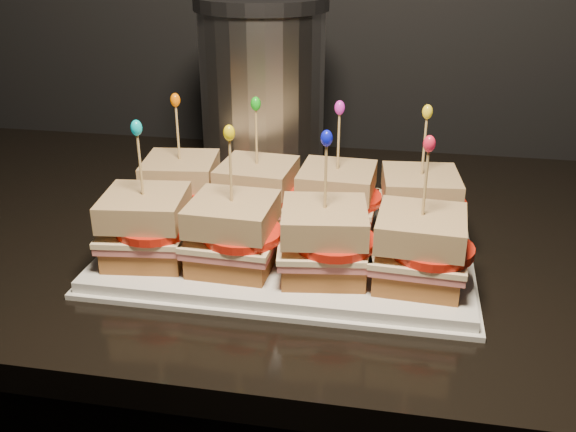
# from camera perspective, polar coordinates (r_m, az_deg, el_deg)

# --- Properties ---
(granite_slab) EXTENTS (2.47, 0.69, 0.03)m
(granite_slab) POSITION_cam_1_polar(r_m,az_deg,el_deg) (0.87, 20.70, -3.14)
(granite_slab) COLOR black
(granite_slab) RESTS_ON cabinet
(platter) EXTENTS (0.42, 0.26, 0.02)m
(platter) POSITION_cam_1_polar(r_m,az_deg,el_deg) (0.76, 0.00, -3.16)
(platter) COLOR white
(platter) RESTS_ON granite_slab
(platter_rim) EXTENTS (0.43, 0.27, 0.01)m
(platter_rim) POSITION_cam_1_polar(r_m,az_deg,el_deg) (0.76, 0.00, -3.56)
(platter_rim) COLOR white
(platter_rim) RESTS_ON granite_slab
(sandwich_0_bread_bot) EXTENTS (0.10, 0.10, 0.02)m
(sandwich_0_bread_bot) POSITION_cam_1_polar(r_m,az_deg,el_deg) (0.84, -9.31, 0.84)
(sandwich_0_bread_bot) COLOR brown
(sandwich_0_bread_bot) RESTS_ON platter
(sandwich_0_ham) EXTENTS (0.11, 0.10, 0.01)m
(sandwich_0_ham) POSITION_cam_1_polar(r_m,az_deg,el_deg) (0.83, -9.38, 1.84)
(sandwich_0_ham) COLOR #CD5C57
(sandwich_0_ham) RESTS_ON sandwich_0_bread_bot
(sandwich_0_cheese) EXTENTS (0.11, 0.10, 0.01)m
(sandwich_0_cheese) POSITION_cam_1_polar(r_m,az_deg,el_deg) (0.83, -9.41, 2.29)
(sandwich_0_cheese) COLOR beige
(sandwich_0_cheese) RESTS_ON sandwich_0_ham
(sandwich_0_tomato) EXTENTS (0.09, 0.09, 0.01)m
(sandwich_0_tomato) POSITION_cam_1_polar(r_m,az_deg,el_deg) (0.82, -8.79, 2.57)
(sandwich_0_tomato) COLOR red
(sandwich_0_tomato) RESTS_ON sandwich_0_cheese
(sandwich_0_bread_top) EXTENTS (0.10, 0.10, 0.03)m
(sandwich_0_bread_top) POSITION_cam_1_polar(r_m,az_deg,el_deg) (0.82, -9.54, 4.03)
(sandwich_0_bread_top) COLOR brown
(sandwich_0_bread_top) RESTS_ON sandwich_0_tomato
(sandwich_0_pick) EXTENTS (0.00, 0.00, 0.09)m
(sandwich_0_pick) POSITION_cam_1_polar(r_m,az_deg,el_deg) (0.81, -9.76, 7.03)
(sandwich_0_pick) COLOR tan
(sandwich_0_pick) RESTS_ON sandwich_0_bread_top
(sandwich_0_frill) EXTENTS (0.01, 0.01, 0.02)m
(sandwich_0_frill) POSITION_cam_1_polar(r_m,az_deg,el_deg) (0.79, -9.99, 10.12)
(sandwich_0_frill) COLOR #F26801
(sandwich_0_frill) RESTS_ON sandwich_0_pick
(sandwich_1_bread_bot) EXTENTS (0.09, 0.09, 0.02)m
(sandwich_1_bread_bot) POSITION_cam_1_polar(r_m,az_deg,el_deg) (0.81, -2.69, 0.35)
(sandwich_1_bread_bot) COLOR brown
(sandwich_1_bread_bot) RESTS_ON platter
(sandwich_1_ham) EXTENTS (0.10, 0.10, 0.01)m
(sandwich_1_ham) POSITION_cam_1_polar(r_m,az_deg,el_deg) (0.81, -2.71, 1.38)
(sandwich_1_ham) COLOR #CD5C57
(sandwich_1_ham) RESTS_ON sandwich_1_bread_bot
(sandwich_1_cheese) EXTENTS (0.10, 0.10, 0.01)m
(sandwich_1_cheese) POSITION_cam_1_polar(r_m,az_deg,el_deg) (0.80, -2.72, 1.84)
(sandwich_1_cheese) COLOR beige
(sandwich_1_cheese) RESTS_ON sandwich_1_ham
(sandwich_1_tomato) EXTENTS (0.09, 0.09, 0.01)m
(sandwich_1_tomato) POSITION_cam_1_polar(r_m,az_deg,el_deg) (0.79, -1.98, 2.12)
(sandwich_1_tomato) COLOR red
(sandwich_1_tomato) RESTS_ON sandwich_1_cheese
(sandwich_1_bread_top) EXTENTS (0.09, 0.09, 0.03)m
(sandwich_1_bread_top) POSITION_cam_1_polar(r_m,az_deg,el_deg) (0.79, -2.76, 3.64)
(sandwich_1_bread_top) COLOR brown
(sandwich_1_bread_top) RESTS_ON sandwich_1_tomato
(sandwich_1_pick) EXTENTS (0.00, 0.00, 0.09)m
(sandwich_1_pick) POSITION_cam_1_polar(r_m,az_deg,el_deg) (0.78, -2.82, 6.73)
(sandwich_1_pick) COLOR tan
(sandwich_1_pick) RESTS_ON sandwich_1_bread_top
(sandwich_1_frill) EXTENTS (0.01, 0.01, 0.02)m
(sandwich_1_frill) POSITION_cam_1_polar(r_m,az_deg,el_deg) (0.77, -2.89, 9.94)
(sandwich_1_frill) COLOR #16B018
(sandwich_1_frill) RESTS_ON sandwich_1_pick
(sandwich_2_bread_bot) EXTENTS (0.09, 0.09, 0.02)m
(sandwich_2_bread_bot) POSITION_cam_1_polar(r_m,az_deg,el_deg) (0.80, 4.28, -0.18)
(sandwich_2_bread_bot) COLOR brown
(sandwich_2_bread_bot) RESTS_ON platter
(sandwich_2_ham) EXTENTS (0.10, 0.10, 0.01)m
(sandwich_2_ham) POSITION_cam_1_polar(r_m,az_deg,el_deg) (0.79, 4.32, 0.88)
(sandwich_2_ham) COLOR #CD5C57
(sandwich_2_ham) RESTS_ON sandwich_2_bread_bot
(sandwich_2_cheese) EXTENTS (0.10, 0.10, 0.01)m
(sandwich_2_cheese) POSITION_cam_1_polar(r_m,az_deg,el_deg) (0.79, 4.33, 1.34)
(sandwich_2_cheese) COLOR beige
(sandwich_2_cheese) RESTS_ON sandwich_2_ham
(sandwich_2_tomato) EXTENTS (0.09, 0.09, 0.01)m
(sandwich_2_tomato) POSITION_cam_1_polar(r_m,az_deg,el_deg) (0.78, 5.18, 1.62)
(sandwich_2_tomato) COLOR red
(sandwich_2_tomato) RESTS_ON sandwich_2_cheese
(sandwich_2_bread_top) EXTENTS (0.09, 0.09, 0.03)m
(sandwich_2_bread_top) POSITION_cam_1_polar(r_m,az_deg,el_deg) (0.78, 4.40, 3.17)
(sandwich_2_bread_top) COLOR brown
(sandwich_2_bread_top) RESTS_ON sandwich_2_tomato
(sandwich_2_pick) EXTENTS (0.00, 0.00, 0.09)m
(sandwich_2_pick) POSITION_cam_1_polar(r_m,az_deg,el_deg) (0.76, 4.50, 6.31)
(sandwich_2_pick) COLOR tan
(sandwich_2_pick) RESTS_ON sandwich_2_bread_top
(sandwich_2_frill) EXTENTS (0.01, 0.01, 0.02)m
(sandwich_2_frill) POSITION_cam_1_polar(r_m,az_deg,el_deg) (0.75, 4.62, 9.58)
(sandwich_2_frill) COLOR #CE21BC
(sandwich_2_frill) RESTS_ON sandwich_2_pick
(sandwich_3_bread_bot) EXTENTS (0.09, 0.09, 0.02)m
(sandwich_3_bread_bot) POSITION_cam_1_polar(r_m,az_deg,el_deg) (0.79, 11.41, -0.71)
(sandwich_3_bread_bot) COLOR brown
(sandwich_3_bread_bot) RESTS_ON platter
(sandwich_3_ham) EXTENTS (0.10, 0.10, 0.01)m
(sandwich_3_ham) POSITION_cam_1_polar(r_m,az_deg,el_deg) (0.79, 11.50, 0.34)
(sandwich_3_ham) COLOR #CD5C57
(sandwich_3_ham) RESTS_ON sandwich_3_bread_bot
(sandwich_3_cheese) EXTENTS (0.10, 0.10, 0.01)m
(sandwich_3_cheese) POSITION_cam_1_polar(r_m,az_deg,el_deg) (0.79, 11.55, 0.81)
(sandwich_3_cheese) COLOR beige
(sandwich_3_cheese) RESTS_ON sandwich_3_ham
(sandwich_3_tomato) EXTENTS (0.09, 0.09, 0.01)m
(sandwich_3_tomato) POSITION_cam_1_polar(r_m,az_deg,el_deg) (0.78, 12.47, 1.08)
(sandwich_3_tomato) COLOR red
(sandwich_3_tomato) RESTS_ON sandwich_3_cheese
(sandwich_3_bread_top) EXTENTS (0.10, 0.10, 0.03)m
(sandwich_3_bread_top) POSITION_cam_1_polar(r_m,az_deg,el_deg) (0.78, 11.71, 2.63)
(sandwich_3_bread_top) COLOR brown
(sandwich_3_bread_top) RESTS_ON sandwich_3_tomato
(sandwich_3_pick) EXTENTS (0.00, 0.00, 0.09)m
(sandwich_3_pick) POSITION_cam_1_polar(r_m,az_deg,el_deg) (0.76, 11.99, 5.78)
(sandwich_3_pick) COLOR tan
(sandwich_3_pick) RESTS_ON sandwich_3_bread_top
(sandwich_3_frill) EXTENTS (0.01, 0.01, 0.02)m
(sandwich_3_frill) POSITION_cam_1_polar(r_m,az_deg,el_deg) (0.75, 12.29, 9.05)
(sandwich_3_frill) COLOR yellow
(sandwich_3_frill) RESTS_ON sandwich_3_pick
(sandwich_4_bread_bot) EXTENTS (0.10, 0.10, 0.02)m
(sandwich_4_bread_bot) POSITION_cam_1_polar(r_m,az_deg,el_deg) (0.74, -12.30, -2.78)
(sandwich_4_bread_bot) COLOR brown
(sandwich_4_bread_bot) RESTS_ON platter
(sandwich_4_ham) EXTENTS (0.10, 0.10, 0.01)m
(sandwich_4_ham) POSITION_cam_1_polar(r_m,az_deg,el_deg) (0.73, -12.41, -1.67)
(sandwich_4_ham) COLOR #CD5C57
(sandwich_4_ham) RESTS_ON sandwich_4_bread_bot
(sandwich_4_cheese) EXTENTS (0.11, 0.10, 0.01)m
(sandwich_4_cheese) POSITION_cam_1_polar(r_m,az_deg,el_deg) (0.73, -12.46, -1.18)
(sandwich_4_cheese) COLOR beige
(sandwich_4_cheese) RESTS_ON sandwich_4_ham
(sandwich_4_tomato) EXTENTS (0.09, 0.09, 0.01)m
(sandwich_4_tomato) POSITION_cam_1_polar(r_m,az_deg,el_deg) (0.72, -11.80, -0.92)
(sandwich_4_tomato) COLOR red
(sandwich_4_tomato) RESTS_ON sandwich_4_cheese
(sandwich_4_bread_top) EXTENTS (0.10, 0.10, 0.03)m
(sandwich_4_bread_top) POSITION_cam_1_polar(r_m,az_deg,el_deg) (0.72, -12.65, 0.76)
(sandwich_4_bread_top) COLOR brown
(sandwich_4_bread_top) RESTS_ON sandwich_4_tomato
(sandwich_4_pick) EXTENTS (0.00, 0.00, 0.09)m
(sandwich_4_pick) POSITION_cam_1_polar(r_m,az_deg,el_deg) (0.70, -12.98, 4.13)
(sandwich_4_pick) COLOR tan
(sandwich_4_pick) RESTS_ON sandwich_4_bread_top
(sandwich_4_frill) EXTENTS (0.01, 0.01, 0.02)m
(sandwich_4_frill) POSITION_cam_1_polar(r_m,az_deg,el_deg) (0.69, -13.33, 7.64)
(sandwich_4_frill) COLOR #05B3C1
(sandwich_4_frill) RESTS_ON sandwich_4_pick
(sandwich_5_bread_bot) EXTENTS (0.09, 0.09, 0.02)m
(sandwich_5_bread_bot) POSITION_cam_1_polar(r_m,az_deg,el_deg) (0.71, -4.83, -3.50)
(sandwich_5_bread_bot) COLOR brown
(sandwich_5_bread_bot) RESTS_ON platter
(sandwich_5_ham) EXTENTS (0.10, 0.09, 0.01)m
(sandwich_5_ham) POSITION_cam_1_polar(r_m,az_deg,el_deg) (0.70, -4.88, -2.35)
(sandwich_5_ham) COLOR #CD5C57
(sandwich_5_ham) RESTS_ON sandwich_5_bread_bot
(sandwich_5_cheese) EXTENTS (0.10, 0.10, 0.01)m
(sandwich_5_cheese) POSITION_cam_1_polar(r_m,az_deg,el_deg) (0.70, -4.90, -1.83)
(sandwich_5_cheese) COLOR beige
(sandwich_5_cheese) RESTS_ON sandwich_5_ham
(sandwich_5_tomato) EXTENTS (0.09, 0.09, 0.01)m
(sandwich_5_tomato) POSITION_cam_1_polar(r_m,az_deg,el_deg) (0.69, -4.08, -1.57)
(sandwich_5_tomato) COLOR red
(sandwich_5_tomato) RESTS_ON sandwich_5_cheese
(sandwich_5_bread_top) EXTENTS (0.09, 0.09, 0.03)m
(sandwich_5_bread_top) POSITION_cam_1_polar(r_m,az_deg,el_deg) (0.69, -4.97, 0.18)
(sandwich_5_bread_top) COLOR brown
(sandwich_5_bread_top) RESTS_ON sandwich_5_tomato
(sandwich_5_pick) EXTENTS (0.00, 0.00, 0.09)m
(sandwich_5_pick) POSITION_cam_1_polar(r_m,az_deg,el_deg) (0.67, -5.11, 3.69)
(sandwich_5_pick) COLOR tan
(sandwich_5_pick) RESTS_ON sandwich_5_bread_top
(sandwich_5_frill) EXTENTS (0.01, 0.01, 0.02)m
(sandwich_5_frill) POSITION_cam_1_polar(r_m,az_deg,el_deg) (0.66, -5.26, 7.37)
(sandwich_5_frill) COLOR yellow
(sandwich_5_frill) RESTS_ON sandwich_5_pick
(sandwich_6_bread_bot) EXTENTS (0.10, 0.10, 0.02)m
(sandwich_6_bread_bot) POSITION_cam_1_polar(r_m,az_deg,el_deg) (0.69, 3.17, -4.20)
(sandwich_6_bread_bot) COLOR brown
(sandwich_6_bread_bot) RESTS_ON platter
(sandwich_6_ham) EXTENTS (0.11, 0.10, 0.01)m
(sandwich_6_ham) POSITION_cam_1_polar(r_m,az_deg,el_deg) (0.68, 3.20, -3.02)
(sandwich_6_ham) COLOR #CD5C57
(sandwich_6_ham) RESTS_ON sandwich_6_bread_bot
(sandwich_6_cheese) EXTENTS (0.11, 0.11, 0.01)m
(sandwich_6_cheese) POSITION_cam_1_polar(r_m,az_deg,el_deg) (0.68, 3.21, -2.50)
(sandwich_6_cheese) COLOR beige
(sandwich_6_cheese) RESTS_ON sandwich_6_ham
(sandwich_6_tomato) EXTENTS (0.09, 0.09, 0.01)m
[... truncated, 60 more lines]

